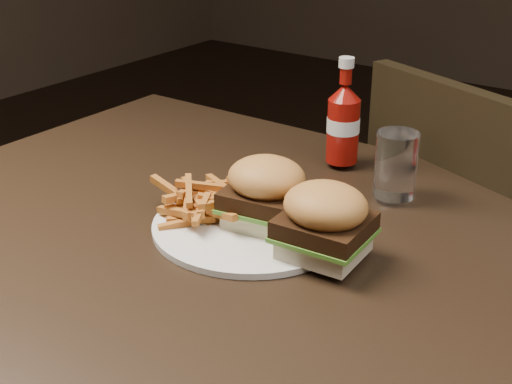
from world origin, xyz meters
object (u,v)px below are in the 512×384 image
Objects in this scene: chair_far at (510,304)px; plate at (252,225)px; ketchup_bottle at (343,131)px; tumbler at (396,164)px; dining_table at (282,264)px.

plate reaches higher than chair_far.
plate is 2.59× the size of ketchup_bottle.
ketchup_bottle is at bearing 151.79° from tumbler.
ketchup_bottle reaches higher than chair_far.
dining_table is 12.63× the size of tumbler.
dining_table is at bearing -20.65° from plate.
dining_table is 0.24m from tumbler.
chair_far is (0.15, 0.56, -0.30)m from dining_table.
chair_far is at bearing 49.46° from ketchup_bottle.
ketchup_bottle reaches higher than plate.
dining_table is 2.83× the size of chair_far.
dining_table is 0.31m from ketchup_bottle.
tumbler is at bearing 78.06° from dining_table.
dining_table is 0.08m from plate.
tumbler reaches higher than chair_far.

